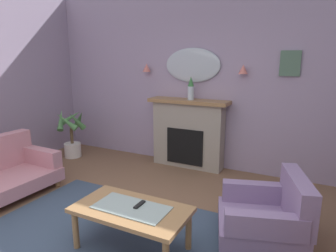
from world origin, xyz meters
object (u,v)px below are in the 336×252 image
(framed_picture, at_px, (290,63))
(tv_remote, at_px, (139,205))
(fireplace, at_px, (188,134))
(coffee_table, at_px, (131,213))
(mantel_vase_left, at_px, (191,88))
(wall_sconce_right, at_px, (243,69))
(armchair_near_fireplace, at_px, (269,214))
(potted_plant_tall_palm, at_px, (72,134))
(wall_sconce_left, at_px, (147,68))
(wall_mirror, at_px, (192,65))

(framed_picture, xyz_separation_m, tv_remote, (-1.03, -2.45, -1.30))
(fireplace, distance_m, coffee_table, 2.40)
(mantel_vase_left, relative_size, framed_picture, 1.05)
(wall_sconce_right, distance_m, tv_remote, 2.70)
(armchair_near_fireplace, relative_size, potted_plant_tall_palm, 1.12)
(wall_sconce_left, height_order, tv_remote, wall_sconce_left)
(wall_sconce_right, relative_size, coffee_table, 0.13)
(wall_sconce_right, distance_m, framed_picture, 0.66)
(wall_sconce_left, distance_m, tv_remote, 2.98)
(framed_picture, distance_m, coffee_table, 3.05)
(tv_remote, bearing_deg, armchair_near_fireplace, 31.03)
(mantel_vase_left, height_order, wall_sconce_left, wall_sconce_left)
(fireplace, bearing_deg, potted_plant_tall_palm, -165.99)
(coffee_table, bearing_deg, wall_sconce_right, 80.04)
(coffee_table, height_order, tv_remote, tv_remote)
(wall_mirror, bearing_deg, wall_sconce_right, -3.37)
(wall_sconce_left, xyz_separation_m, framed_picture, (2.35, 0.06, 0.09))
(wall_mirror, relative_size, wall_sconce_right, 6.86)
(potted_plant_tall_palm, bearing_deg, tv_remote, -34.19)
(coffee_table, distance_m, tv_remote, 0.11)
(fireplace, xyz_separation_m, wall_sconce_left, (-0.85, 0.09, 1.09))
(fireplace, height_order, potted_plant_tall_palm, fireplace)
(wall_sconce_left, relative_size, coffee_table, 0.13)
(wall_sconce_right, height_order, armchair_near_fireplace, wall_sconce_right)
(armchair_near_fireplace, bearing_deg, mantel_vase_left, 133.64)
(coffee_table, xyz_separation_m, potted_plant_tall_palm, (-2.55, 1.83, 0.06))
(coffee_table, bearing_deg, tv_remote, 50.98)
(framed_picture, relative_size, coffee_table, 0.33)
(fireplace, distance_m, framed_picture, 1.91)
(mantel_vase_left, bearing_deg, wall_sconce_left, 172.41)
(wall_sconce_right, height_order, tv_remote, wall_sconce_right)
(tv_remote, distance_m, armchair_near_fireplace, 1.30)
(wall_sconce_right, xyz_separation_m, armchair_near_fireplace, (0.73, -1.72, -1.35))
(tv_remote, bearing_deg, framed_picture, 67.19)
(wall_sconce_left, distance_m, coffee_table, 3.04)
(wall_sconce_left, height_order, wall_sconce_right, same)
(wall_sconce_right, xyz_separation_m, tv_remote, (-0.38, -2.39, -1.21))
(wall_sconce_left, height_order, framed_picture, framed_picture)
(armchair_near_fireplace, bearing_deg, wall_sconce_left, 144.65)
(mantel_vase_left, relative_size, coffee_table, 0.34)
(mantel_vase_left, xyz_separation_m, coffee_table, (0.37, -2.33, -0.96))
(wall_mirror, xyz_separation_m, wall_sconce_right, (0.85, -0.05, -0.05))
(fireplace, bearing_deg, wall_mirror, 90.00)
(coffee_table, bearing_deg, armchair_near_fireplace, 32.20)
(mantel_vase_left, bearing_deg, wall_sconce_right, 8.53)
(wall_sconce_right, xyz_separation_m, framed_picture, (0.65, 0.06, 0.09))
(wall_mirror, distance_m, potted_plant_tall_palm, 2.56)
(framed_picture, xyz_separation_m, potted_plant_tall_palm, (-3.63, -0.68, -1.31))
(coffee_table, height_order, armchair_near_fireplace, armchair_near_fireplace)
(wall_sconce_left, relative_size, potted_plant_tall_palm, 0.15)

